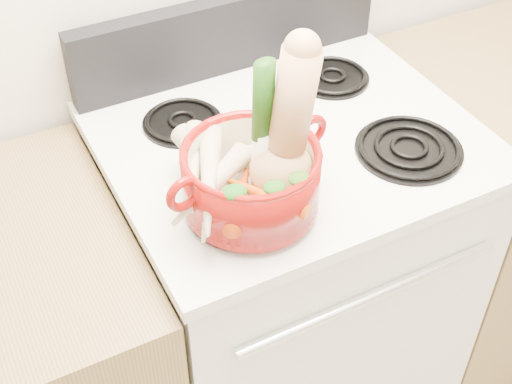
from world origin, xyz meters
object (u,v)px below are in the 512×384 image
squash (287,126)px  leek (262,125)px  stove_body (285,285)px  dutch_oven (251,179)px

squash → leek: (-0.03, 0.03, -0.01)m
stove_body → dutch_oven: 0.62m
dutch_oven → leek: leek is taller
stove_body → dutch_oven: size_ratio=3.66×
squash → leek: squash is taller
stove_body → leek: size_ratio=3.28×
dutch_oven → squash: size_ratio=0.85×
stove_body → leek: bearing=-133.9°
dutch_oven → squash: 0.13m
stove_body → leek: 0.71m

